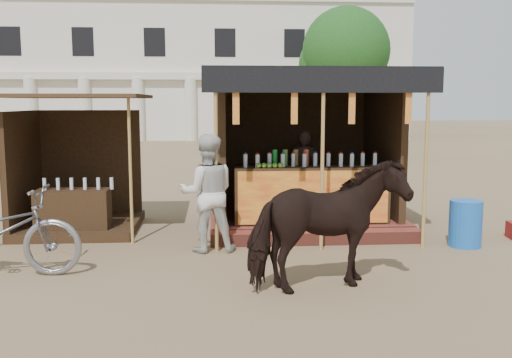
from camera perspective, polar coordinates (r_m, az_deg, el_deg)
name	(u,v)px	position (r m, az deg, el deg)	size (l,w,h in m)	color
ground	(265,283)	(7.28, 0.91, -10.33)	(120.00, 120.00, 0.00)	#846B4C
main_stall	(304,170)	(10.45, 4.79, 0.92)	(3.60, 3.61, 2.78)	brown
secondary_stall	(70,182)	(10.55, -18.10, -0.31)	(2.40, 2.40, 2.38)	#352613
cow	(327,226)	(6.84, 7.10, -4.67)	(0.86, 1.88, 1.59)	black
bystander	(207,193)	(8.62, -4.89, -1.40)	(0.87, 0.68, 1.79)	silver
blue_barrel	(465,223)	(9.54, 20.21, -4.19)	(0.50, 0.50, 0.73)	blue
cooler	(365,220)	(10.05, 10.89, -4.03)	(0.72, 0.57, 0.46)	#1A7533
background_building	(193,74)	(36.91, -6.35, 10.38)	(26.00, 7.45, 8.18)	silver
tree	(341,54)	(29.83, 8.54, 12.23)	(4.50, 4.40, 7.00)	#382314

